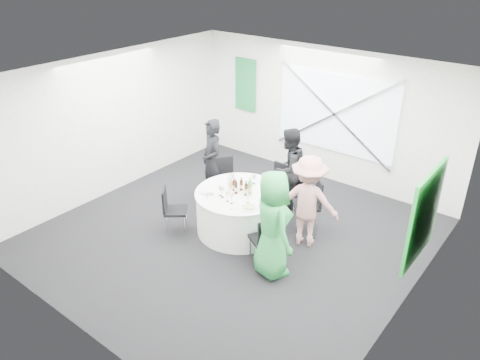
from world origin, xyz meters
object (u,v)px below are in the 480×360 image
Objects in this scene: chair_back_left at (225,178)px; chair_front_right at (266,237)px; person_man_back_left at (212,161)px; chair_back at (279,182)px; person_woman_pink at (308,201)px; clear_water_bottle at (230,183)px; person_man_back at (288,169)px; person_woman_green at (272,224)px; green_water_bottle at (250,188)px; chair_back_right at (312,200)px; banquet_table at (240,211)px; chair_front_left at (171,207)px.

chair_back_left is 2.08m from chair_front_right.
chair_back_left is 0.42m from person_man_back_left.
person_woman_pink reaches higher than chair_back.
chair_back_left is at bearing 136.28° from clear_water_bottle.
person_man_back is at bearing 13.15° from chair_back.
person_woman_green is 5.75× the size of green_water_bottle.
chair_back_right is 0.89m from person_man_back.
chair_back_right is 1.13× the size of chair_front_right.
person_woman_green is (0.16, -1.46, 0.29)m from chair_back_right.
person_man_back_left reaches higher than chair_back.
chair_front_right is 0.42m from person_woman_green.
chair_back reaches higher than banquet_table.
chair_back is 2.16m from person_woman_green.
person_woman_green is (1.10, -0.63, 0.48)m from banquet_table.
person_man_back is at bearing -61.51° from person_woman_pink.
chair_back is 2.81× the size of green_water_bottle.
chair_front_right is (0.91, -1.72, 0.01)m from chair_back.
person_man_back is 2.08m from person_woman_green.
chair_back_right is (0.94, 0.83, 0.19)m from banquet_table.
chair_back_right reaches higher than chair_front_left.
person_woman_pink is at bearing 15.83° from clear_water_bottle.
person_man_back_left reaches higher than person_woman_pink.
chair_back is at bearing -152.78° from chair_back_right.
banquet_table is 1.27m from chair_back_right.
chair_front_left is 0.50× the size of person_man_back_left.
chair_front_right is 0.50× the size of person_woman_green.
person_woman_pink is 0.93× the size of person_woman_green.
chair_back_right is 0.60× the size of person_man_back.
chair_back_right reaches higher than chair_front_right.
person_woman_green reaches higher than chair_back_left.
chair_back is at bearing 78.96° from clear_water_bottle.
person_man_back_left is (-0.21, 1.34, 0.34)m from chair_front_left.
chair_back_left is 3.16× the size of clear_water_bottle.
person_woman_green reaches higher than clear_water_bottle.
banquet_table is 1.67× the size of chair_back_left.
chair_back is 1.41m from person_woman_pink.
banquet_table is 1.61× the size of chair_back_right.
chair_back_left reaches higher than banquet_table.
person_man_back_left is 1.48m from person_man_back.
person_woman_pink is 1.00m from green_water_bottle.
person_woman_pink is 1.39m from clear_water_bottle.
green_water_bottle is at bearing -98.36° from chair_front_right.
chair_back_left is 0.58× the size of person_woman_pink.
green_water_bottle reaches higher than chair_back.
chair_back_left is 1.98m from person_woman_pink.
person_woman_pink is at bearing -35.89° from chair_back.
chair_front_left is (-0.10, -1.35, -0.06)m from chair_back_left.
chair_back_left is 1.12× the size of chair_front_left.
person_man_back is (1.12, 1.99, 0.31)m from chair_front_left.
person_man_back_left is 1.41m from green_water_bottle.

